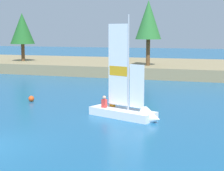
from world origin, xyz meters
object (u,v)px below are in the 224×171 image
object	(u,v)px
shoreline_tree_left	(22,29)
channel_buoy	(31,99)
shoreline_tree_midleft	(148,20)
sailboat	(131,111)

from	to	relation	value
shoreline_tree_left	channel_buoy	world-z (taller)	shoreline_tree_left
shoreline_tree_left	shoreline_tree_midleft	xyz separation A→B (m)	(16.26, -1.43, 0.83)
shoreline_tree_midleft	sailboat	xyz separation A→B (m)	(3.82, -20.01, -5.53)
channel_buoy	shoreline_tree_left	bearing A→B (deg)	123.15
sailboat	channel_buoy	size ratio (longest dim) A/B	15.23
shoreline_tree_left	sailboat	bearing A→B (deg)	-46.89
shoreline_tree_left	channel_buoy	distance (m)	22.79
sailboat	shoreline_tree_left	bearing A→B (deg)	153.22
shoreline_tree_midleft	channel_buoy	xyz separation A→B (m)	(-4.09, -17.20, -5.77)
channel_buoy	sailboat	bearing A→B (deg)	-19.59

